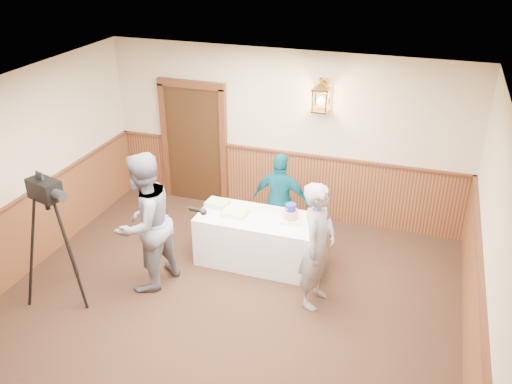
% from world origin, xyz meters
% --- Properties ---
extents(ground, '(7.00, 7.00, 0.00)m').
position_xyz_m(ground, '(0.00, 0.00, 0.00)').
color(ground, black).
rests_on(ground, ground).
extents(room_shell, '(6.02, 7.02, 2.81)m').
position_xyz_m(room_shell, '(-0.05, 0.45, 1.52)').
color(room_shell, beige).
rests_on(room_shell, ground).
extents(display_table, '(1.80, 0.80, 0.75)m').
position_xyz_m(display_table, '(0.11, 1.90, 0.38)').
color(display_table, white).
rests_on(display_table, ground).
extents(tiered_cake, '(0.31, 0.31, 0.27)m').
position_xyz_m(tiered_cake, '(0.55, 1.93, 0.86)').
color(tiered_cake, beige).
rests_on(tiered_cake, display_table).
extents(sheet_cake_yellow, '(0.34, 0.27, 0.07)m').
position_xyz_m(sheet_cake_yellow, '(-0.25, 1.84, 0.79)').
color(sheet_cake_yellow, '#E9E58B').
rests_on(sheet_cake_yellow, display_table).
extents(sheet_cake_green, '(0.34, 0.28, 0.07)m').
position_xyz_m(sheet_cake_green, '(-0.60, 2.03, 0.79)').
color(sheet_cake_green, '#A9E09E').
rests_on(sheet_cake_green, display_table).
extents(interviewer, '(1.57, 1.10, 1.95)m').
position_xyz_m(interviewer, '(-1.17, 0.90, 0.97)').
color(interviewer, slate).
rests_on(interviewer, ground).
extents(baker, '(0.52, 0.69, 1.74)m').
position_xyz_m(baker, '(1.09, 1.24, 0.87)').
color(baker, gray).
rests_on(baker, ground).
extents(assistant_p, '(0.90, 0.40, 1.51)m').
position_xyz_m(assistant_p, '(0.25, 2.47, 0.76)').
color(assistant_p, '#09434F').
rests_on(assistant_p, ground).
extents(tv_camera_rig, '(0.68, 0.63, 1.73)m').
position_xyz_m(tv_camera_rig, '(-2.13, 0.28, 0.78)').
color(tv_camera_rig, black).
rests_on(tv_camera_rig, ground).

